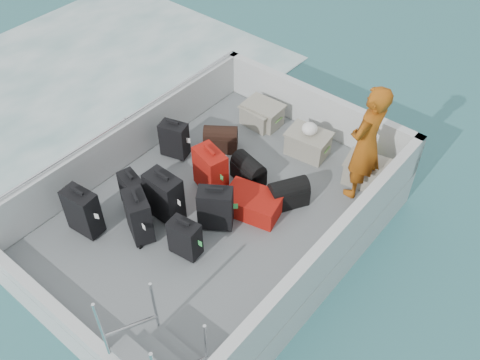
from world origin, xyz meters
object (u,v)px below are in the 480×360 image
Objects in this scene: suitcase_0 at (83,212)px; suitcase_8 at (253,203)px; crate_3 at (367,173)px; passenger at (366,143)px; suitcase_2 at (174,140)px; suitcase_5 at (211,171)px; suitcase_3 at (139,217)px; suitcase_4 at (164,197)px; suitcase_1 at (133,192)px; suitcase_7 at (215,209)px; crate_1 at (263,115)px; crate_2 at (308,144)px; crate_0 at (258,117)px; suitcase_6 at (185,239)px.

suitcase_0 is 0.91× the size of suitcase_8.
suitcase_8 is 1.76m from crate_3.
suitcase_2 is at bearing -62.32° from passenger.
suitcase_3 is at bearing -81.06° from suitcase_5.
passenger reaches higher than suitcase_4.
suitcase_2 reaches higher than suitcase_8.
suitcase_4 reaches higher than suitcase_3.
suitcase_7 is at bearing 37.64° from suitcase_1.
crate_2 is (0.99, -0.16, 0.01)m from crate_1.
suitcase_5 is at bearing -112.90° from crate_2.
suitcase_7 is at bearing -93.27° from crate_2.
crate_2 reaches higher than crate_1.
suitcase_5 is at bearing 78.47° from suitcase_8.
suitcase_8 is at bearing -121.20° from crate_3.
passenger is at bearing -91.71° from crate_3.
suitcase_5 reaches higher than suitcase_7.
crate_1 is (0.40, 3.33, -0.17)m from suitcase_0.
suitcase_4 is 0.41× the size of passenger.
suitcase_0 is 1.16× the size of crate_3.
crate_1 is at bearing 62.92° from crate_0.
crate_1 is 2.16m from passenger.
crate_0 is at bearing 100.12° from suitcase_1.
crate_2 is at bearing 72.82° from suitcase_4.
suitcase_7 is 2.34m from crate_1.
crate_2 is at bearing 23.58° from suitcase_2.
suitcase_6 is at bearing 17.88° from suitcase_0.
suitcase_4 is 1.13× the size of suitcase_7.
crate_1 reaches higher than suitcase_8.
suitcase_1 is 0.85× the size of suitcase_5.
suitcase_4 is 1.06× the size of suitcase_5.
suitcase_2 is 0.92× the size of suitcase_7.
crate_3 is at bearing 83.96° from suitcase_3.
suitcase_7 is (1.10, 0.48, 0.03)m from suitcase_1.
suitcase_7 is 2.19m from passenger.
suitcase_7 is 1.10× the size of crate_1.
suitcase_3 is 1.25m from suitcase_5.
suitcase_2 is at bearing 131.28° from suitcase_6.
crate_1 is 0.97× the size of crate_3.
crate_3 is (2.23, 2.50, -0.11)m from suitcase_1.
suitcase_8 is at bearing 44.57° from suitcase_4.
suitcase_2 is 1.50m from crate_0.
suitcase_2 is 1.59m from crate_1.
suitcase_0 reaches higher than crate_2.
suitcase_4 is at bearing 114.65° from suitcase_3.
suitcase_7 is (1.44, -0.68, 0.03)m from suitcase_2.
suitcase_4 is at bearing 148.40° from suitcase_6.
suitcase_5 reaches higher than crate_3.
passenger reaches higher than suitcase_6.
suitcase_3 is 2.93m from crate_1.
suitcase_4 is 0.94× the size of suitcase_8.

